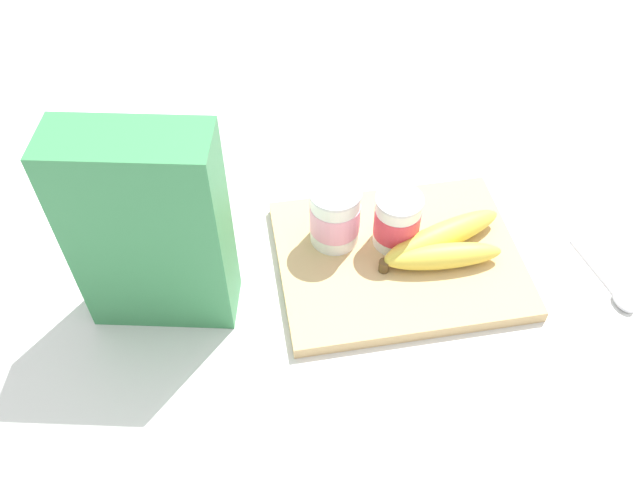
{
  "coord_description": "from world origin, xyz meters",
  "views": [
    {
      "loc": [
        -0.2,
        -0.55,
        0.7
      ],
      "look_at": [
        -0.11,
        0.0,
        0.07
      ],
      "focal_mm": 36.93,
      "sensor_mm": 36.0,
      "label": 1
    }
  ],
  "objects_px": {
    "banana_bunch": "(442,245)",
    "yogurt_cup_back": "(400,220)",
    "spoon": "(611,286)",
    "cutting_board": "(398,259)",
    "cereal_box": "(149,231)",
    "yogurt_cup_front": "(335,216)"
  },
  "relations": [
    {
      "from": "cereal_box",
      "to": "yogurt_cup_front",
      "type": "relative_size",
      "value": 3.08
    },
    {
      "from": "cereal_box",
      "to": "yogurt_cup_front",
      "type": "distance_m",
      "value": 0.25
    },
    {
      "from": "banana_bunch",
      "to": "spoon",
      "type": "xyz_separation_m",
      "value": [
        0.21,
        -0.08,
        -0.03
      ]
    },
    {
      "from": "cutting_board",
      "to": "banana_bunch",
      "type": "distance_m",
      "value": 0.06
    },
    {
      "from": "yogurt_cup_back",
      "to": "cutting_board",
      "type": "bearing_deg",
      "value": -100.36
    },
    {
      "from": "yogurt_cup_front",
      "to": "yogurt_cup_back",
      "type": "relative_size",
      "value": 1.1
    },
    {
      "from": "cereal_box",
      "to": "banana_bunch",
      "type": "relative_size",
      "value": 1.5
    },
    {
      "from": "cutting_board",
      "to": "spoon",
      "type": "distance_m",
      "value": 0.28
    },
    {
      "from": "banana_bunch",
      "to": "spoon",
      "type": "relative_size",
      "value": 1.38
    },
    {
      "from": "spoon",
      "to": "cutting_board",
      "type": "bearing_deg",
      "value": 161.23
    },
    {
      "from": "cutting_board",
      "to": "cereal_box",
      "type": "xyz_separation_m",
      "value": [
        -0.31,
        -0.02,
        0.13
      ]
    },
    {
      "from": "yogurt_cup_front",
      "to": "yogurt_cup_back",
      "type": "xyz_separation_m",
      "value": [
        0.09,
        -0.02,
        -0.0
      ]
    },
    {
      "from": "yogurt_cup_front",
      "to": "spoon",
      "type": "distance_m",
      "value": 0.38
    },
    {
      "from": "yogurt_cup_front",
      "to": "banana_bunch",
      "type": "bearing_deg",
      "value": -21.05
    },
    {
      "from": "cereal_box",
      "to": "spoon",
      "type": "bearing_deg",
      "value": -175.56
    },
    {
      "from": "banana_bunch",
      "to": "spoon",
      "type": "bearing_deg",
      "value": -21.32
    },
    {
      "from": "banana_bunch",
      "to": "yogurt_cup_back",
      "type": "bearing_deg",
      "value": 147.08
    },
    {
      "from": "yogurt_cup_back",
      "to": "spoon",
      "type": "xyz_separation_m",
      "value": [
        0.26,
        -0.12,
        -0.05
      ]
    },
    {
      "from": "cereal_box",
      "to": "banana_bunch",
      "type": "bearing_deg",
      "value": -167.02
    },
    {
      "from": "yogurt_cup_front",
      "to": "spoon",
      "type": "xyz_separation_m",
      "value": [
        0.35,
        -0.13,
        -0.06
      ]
    },
    {
      "from": "cereal_box",
      "to": "spoon",
      "type": "distance_m",
      "value": 0.6
    },
    {
      "from": "yogurt_cup_front",
      "to": "cutting_board",
      "type": "bearing_deg",
      "value": -28.71
    }
  ]
}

